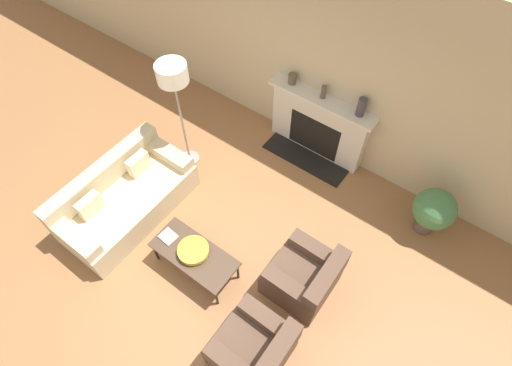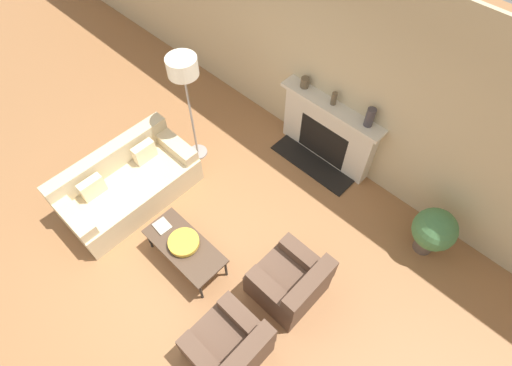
% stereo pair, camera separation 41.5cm
% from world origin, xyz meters
% --- Properties ---
extents(ground_plane, '(18.00, 18.00, 0.00)m').
position_xyz_m(ground_plane, '(0.00, 0.00, 0.00)').
color(ground_plane, '#99663D').
extents(wall_back, '(18.00, 0.06, 2.90)m').
position_xyz_m(wall_back, '(0.00, 2.84, 1.45)').
color(wall_back, '#C6B289').
rests_on(wall_back, ground_plane).
extents(fireplace, '(1.62, 0.59, 1.05)m').
position_xyz_m(fireplace, '(0.20, 2.70, 0.51)').
color(fireplace, beige).
rests_on(fireplace, ground_plane).
extents(couch, '(0.91, 1.86, 0.76)m').
position_xyz_m(couch, '(-1.30, 0.18, 0.29)').
color(couch, '#CCB78E').
rests_on(couch, ground_plane).
extents(armchair_near, '(0.75, 0.76, 0.77)m').
position_xyz_m(armchair_near, '(1.28, -0.35, 0.30)').
color(armchair_near, brown).
rests_on(armchair_near, ground_plane).
extents(armchair_far, '(0.75, 0.76, 0.77)m').
position_xyz_m(armchair_far, '(1.28, 0.66, 0.30)').
color(armchair_far, brown).
rests_on(armchair_far, ground_plane).
extents(coffee_table, '(1.08, 0.49, 0.41)m').
position_xyz_m(coffee_table, '(0.06, 0.08, 0.38)').
color(coffee_table, '#4C3828').
rests_on(coffee_table, ground_plane).
extents(bowl, '(0.38, 0.38, 0.08)m').
position_xyz_m(bowl, '(0.05, 0.09, 0.46)').
color(bowl, gold).
rests_on(bowl, coffee_table).
extents(book, '(0.22, 0.19, 0.02)m').
position_xyz_m(book, '(-0.34, 0.06, 0.43)').
color(book, '#B2A893').
rests_on(book, coffee_table).
extents(floor_lamp, '(0.40, 0.40, 1.78)m').
position_xyz_m(floor_lamp, '(-1.23, 1.37, 1.53)').
color(floor_lamp, gray).
rests_on(floor_lamp, ground_plane).
extents(mantel_vase_left, '(0.12, 0.12, 0.15)m').
position_xyz_m(mantel_vase_left, '(-0.31, 2.71, 1.12)').
color(mantel_vase_left, brown).
rests_on(mantel_vase_left, fireplace).
extents(mantel_vase_center_left, '(0.08, 0.08, 0.19)m').
position_xyz_m(mantel_vase_center_left, '(0.19, 2.71, 1.14)').
color(mantel_vase_center_left, brown).
rests_on(mantel_vase_center_left, fireplace).
extents(mantel_vase_center_right, '(0.12, 0.12, 0.27)m').
position_xyz_m(mantel_vase_center_right, '(0.76, 2.71, 1.18)').
color(mantel_vase_center_right, '#3D383D').
rests_on(mantel_vase_center_right, fireplace).
extents(potted_plant, '(0.54, 0.54, 0.76)m').
position_xyz_m(potted_plant, '(2.16, 2.34, 0.45)').
color(potted_plant, brown).
rests_on(potted_plant, ground_plane).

